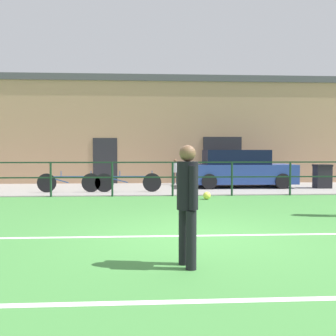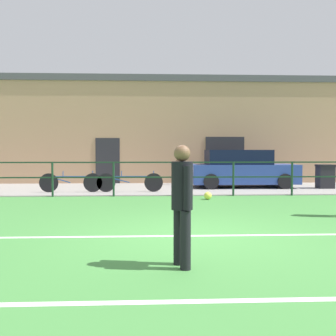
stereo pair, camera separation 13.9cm
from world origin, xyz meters
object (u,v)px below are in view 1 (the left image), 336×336
spectator_child (175,170)px  parked_car_red (239,169)px  bicycle_parked_0 (69,182)px  bicycle_parked_2 (128,182)px  trash_bin_0 (322,176)px  player_goalkeeper (187,198)px  soccer_ball_spare (207,196)px

spectator_child → parked_car_red: size_ratio=0.26×
parked_car_red → bicycle_parked_0: parked_car_red is taller
bicycle_parked_2 → trash_bin_0: trash_bin_0 is taller
player_goalkeeper → bicycle_parked_0: (-3.29, 9.05, -0.52)m
bicycle_parked_0 → bicycle_parked_2: bicycle_parked_0 is taller
spectator_child → parked_car_red: bearing=162.0°
parked_car_red → bicycle_parked_2: size_ratio=1.78×
soccer_ball_spare → parked_car_red: 4.34m
soccer_ball_spare → bicycle_parked_2: 3.34m
bicycle_parked_2 → player_goalkeeper: bearing=-82.6°
soccer_ball_spare → bicycle_parked_0: (-4.66, 2.15, 0.26)m
parked_car_red → bicycle_parked_2: 4.81m
trash_bin_0 → player_goalkeeper: bearing=-123.0°
soccer_ball_spare → parked_car_red: (1.96, 3.82, 0.63)m
bicycle_parked_2 → bicycle_parked_0: bearing=-180.0°
spectator_child → parked_car_red: parked_car_red is taller
player_goalkeeper → trash_bin_0: bearing=-50.6°
spectator_child → parked_car_red: 2.90m
spectator_child → trash_bin_0: 6.11m
player_goalkeeper → spectator_child: size_ratio=1.40×
bicycle_parked_0 → player_goalkeeper: bearing=-70.0°
parked_car_red → bicycle_parked_2: parked_car_red is taller
bicycle_parked_0 → trash_bin_0: bearing=6.0°
spectator_child → bicycle_parked_2: spectator_child is taller
soccer_ball_spare → trash_bin_0: (5.17, 3.19, 0.38)m
player_goalkeeper → bicycle_parked_2: bearing=-10.3°
soccer_ball_spare → bicycle_parked_2: size_ratio=0.10×
player_goalkeeper → trash_bin_0: 12.03m
parked_car_red → trash_bin_0: (3.22, -0.64, -0.25)m
parked_car_red → bicycle_parked_0: 6.83m
soccer_ball_spare → trash_bin_0: bearing=31.6°
player_goalkeeper → parked_car_red: (3.32, 10.72, -0.15)m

